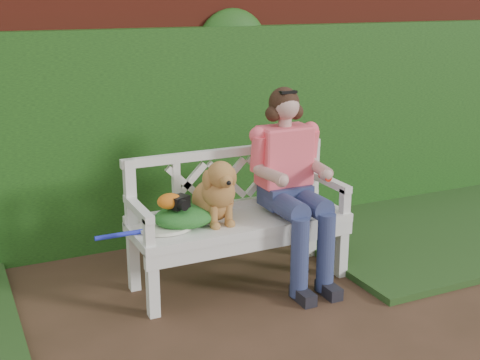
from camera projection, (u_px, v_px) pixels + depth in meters
name	position (u px, v px, depth m)	size (l,w,h in m)	color
ground	(229.00, 337.00, 3.79)	(60.00, 60.00, 0.00)	#392719
brick_wall	(130.00, 104.00, 5.13)	(10.00, 0.30, 2.20)	maroon
ivy_hedge	(140.00, 140.00, 5.01)	(10.00, 0.18, 1.70)	#286419
grass_right	(438.00, 225.00, 5.55)	(2.60, 2.00, 0.05)	#1C3B15
garden_bench	(240.00, 251.00, 4.44)	(1.58, 0.60, 0.48)	white
seated_woman	(287.00, 189.00, 4.45)	(0.55, 0.73, 1.30)	#E0587B
dog	(215.00, 189.00, 4.25)	(0.30, 0.40, 0.45)	brown
tennis_racket	(161.00, 228.00, 4.14)	(0.67, 0.28, 0.03)	white
green_bag	(185.00, 216.00, 4.20)	(0.41, 0.32, 0.14)	#2D6727
camera_item	(179.00, 202.00, 4.13)	(0.12, 0.09, 0.08)	black
baseball_glove	(169.00, 201.00, 4.11)	(0.16, 0.12, 0.10)	#C25F12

